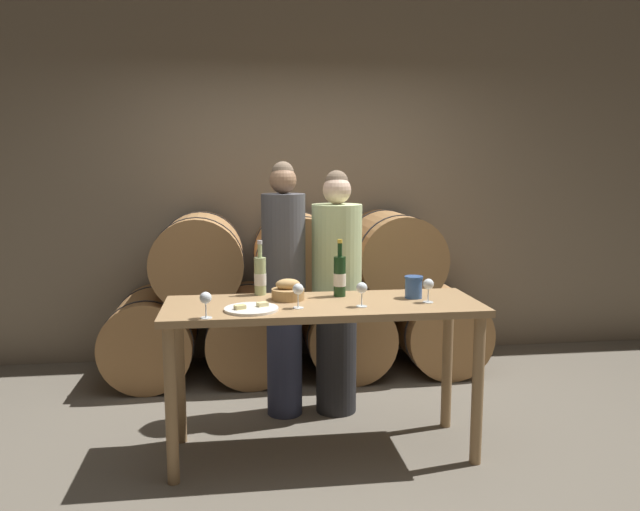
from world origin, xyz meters
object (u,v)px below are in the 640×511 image
(person_right, at_px, (337,291))
(wine_bottle_white, at_px, (260,276))
(wine_glass_right, at_px, (428,285))
(wine_bottle_red, at_px, (340,276))
(tasting_table, at_px, (323,325))
(cheese_plate, at_px, (251,309))
(wine_glass_left, at_px, (298,290))
(person_left, at_px, (284,286))
(wine_glass_center, at_px, (362,289))
(blue_crock, at_px, (414,286))
(bread_basket, at_px, (288,292))
(wine_glass_far_left, at_px, (206,299))

(person_right, bearing_deg, wine_bottle_white, -147.41)
(wine_glass_right, bearing_deg, wine_bottle_red, 153.09)
(tasting_table, distance_m, cheese_plate, 0.44)
(cheese_plate, distance_m, wine_glass_left, 0.27)
(tasting_table, xyz_separation_m, person_left, (-0.17, 0.60, 0.11))
(wine_glass_center, bearing_deg, cheese_plate, -179.66)
(cheese_plate, xyz_separation_m, wine_glass_left, (0.25, 0.01, 0.09))
(wine_bottle_red, relative_size, blue_crock, 2.63)
(tasting_table, xyz_separation_m, wine_glass_center, (0.20, -0.12, 0.22))
(person_left, distance_m, wine_bottle_red, 0.54)
(bread_basket, xyz_separation_m, wine_glass_center, (0.38, -0.23, 0.05))
(wine_bottle_red, relative_size, bread_basket, 1.79)
(person_left, height_order, blue_crock, person_left)
(blue_crock, height_order, wine_glass_center, wine_glass_center)
(tasting_table, bearing_deg, wine_glass_far_left, -156.87)
(wine_glass_far_left, height_order, wine_glass_right, same)
(person_right, relative_size, bread_basket, 8.58)
(bread_basket, relative_size, wine_glass_far_left, 1.39)
(wine_bottle_white, height_order, wine_glass_far_left, wine_bottle_white)
(wine_glass_left, distance_m, wine_glass_center, 0.35)
(wine_bottle_red, relative_size, wine_glass_right, 2.49)
(tasting_table, distance_m, wine_glass_center, 0.32)
(wine_glass_left, relative_size, wine_glass_right, 1.00)
(cheese_plate, distance_m, wine_glass_far_left, 0.29)
(bread_basket, bearing_deg, tasting_table, -30.78)
(wine_glass_far_left, xyz_separation_m, wine_glass_center, (0.83, 0.15, 0.00))
(blue_crock, relative_size, bread_basket, 0.68)
(bread_basket, relative_size, wine_glass_center, 1.39)
(person_right, distance_m, bread_basket, 0.62)
(person_right, bearing_deg, cheese_plate, -128.50)
(tasting_table, relative_size, blue_crock, 13.81)
(wine_glass_far_left, xyz_separation_m, wine_glass_left, (0.48, 0.16, 0.00))
(person_left, bearing_deg, wine_bottle_red, -55.71)
(wine_bottle_white, bearing_deg, tasting_table, -38.71)
(wine_glass_left, bearing_deg, wine_glass_center, -1.88)
(blue_crock, distance_m, wine_glass_far_left, 1.22)
(wine_bottle_red, height_order, wine_glass_center, wine_bottle_red)
(person_left, bearing_deg, wine_bottle_white, -116.75)
(person_left, xyz_separation_m, bread_basket, (-0.01, -0.49, 0.07))
(wine_bottle_white, distance_m, wine_glass_far_left, 0.62)
(wine_bottle_red, distance_m, bread_basket, 0.32)
(blue_crock, distance_m, bread_basket, 0.73)
(person_left, height_order, wine_bottle_red, person_left)
(wine_bottle_white, relative_size, cheese_plate, 1.12)
(wine_glass_center, relative_size, wine_glass_right, 1.00)
(blue_crock, bearing_deg, wine_glass_center, -152.12)
(cheese_plate, bearing_deg, wine_bottle_white, 80.88)
(wine_bottle_red, bearing_deg, tasting_table, -126.40)
(wine_glass_far_left, bearing_deg, wine_glass_right, 9.35)
(wine_glass_far_left, relative_size, wine_glass_left, 1.00)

